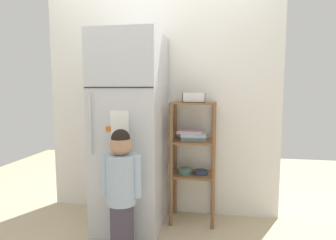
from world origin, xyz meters
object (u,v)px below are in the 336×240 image
object	(u,v)px
pantry_shelf_unit	(193,149)
fruit_bin	(194,98)
child_standing	(121,179)
refrigerator	(131,132)

from	to	relation	value
pantry_shelf_unit	fruit_bin	bearing A→B (deg)	56.21
pantry_shelf_unit	fruit_bin	distance (m)	0.49
child_standing	fruit_bin	xyz separation A→B (m)	(0.52, 0.66, 0.61)
child_standing	refrigerator	bearing A→B (deg)	98.03
refrigerator	child_standing	xyz separation A→B (m)	(0.07, -0.49, -0.30)
refrigerator	child_standing	distance (m)	0.58
child_standing	pantry_shelf_unit	xyz separation A→B (m)	(0.51, 0.65, 0.12)
fruit_bin	child_standing	bearing A→B (deg)	-127.89
refrigerator	child_standing	world-z (taller)	refrigerator
pantry_shelf_unit	fruit_bin	size ratio (longest dim) A/B	5.51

